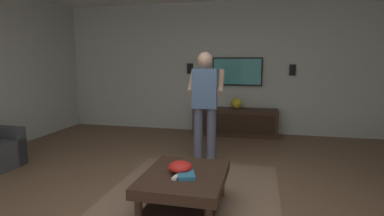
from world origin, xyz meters
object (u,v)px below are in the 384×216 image
at_px(book, 186,175).
at_px(wall_speaker_left, 292,70).
at_px(remote_white, 177,177).
at_px(vase_round, 237,103).
at_px(wall_speaker_right, 190,69).
at_px(person_standing, 205,100).
at_px(media_console, 235,122).
at_px(tv, 237,72).
at_px(bowl, 180,167).
at_px(coffee_table, 185,183).

bearing_deg(book, wall_speaker_left, -36.88).
xyz_separation_m(remote_white, vase_round, (3.53, -0.27, 0.25)).
distance_m(wall_speaker_left, wall_speaker_right, 2.11).
distance_m(person_standing, remote_white, 1.81).
height_order(person_standing, vase_round, person_standing).
bearing_deg(vase_round, wall_speaker_right, 78.41).
bearing_deg(person_standing, vase_round, -14.48).
bearing_deg(media_console, tv, 180.00).
relative_size(tv, vase_round, 4.70).
bearing_deg(wall_speaker_left, person_standing, 145.05).
xyz_separation_m(tv, wall_speaker_right, (0.01, 1.01, 0.06)).
distance_m(bowl, book, 0.14).
relative_size(bowl, book, 1.11).
xyz_separation_m(person_standing, bowl, (-1.57, -0.04, -0.48)).
relative_size(book, wall_speaker_right, 1.00).
bearing_deg(person_standing, remote_white, 177.51).
bearing_deg(media_console, book, -2.91).
xyz_separation_m(book, wall_speaker_left, (3.69, -1.27, 0.92)).
xyz_separation_m(wall_speaker_left, wall_speaker_right, (0.00, 2.11, 0.02)).
height_order(coffee_table, book, book).
bearing_deg(bowl, coffee_table, -111.51).
height_order(bowl, remote_white, bowl).
distance_m(coffee_table, wall_speaker_left, 3.97).
relative_size(bowl, wall_speaker_left, 1.11).
relative_size(coffee_table, vase_round, 4.55).
height_order(book, vase_round, vase_round).
distance_m(coffee_table, tv, 3.73).
height_order(media_console, wall_speaker_left, wall_speaker_left).
bearing_deg(wall_speaker_right, vase_round, -101.59).
bearing_deg(bowl, tv, -4.21).
distance_m(tv, book, 3.78).
height_order(tv, person_standing, person_standing).
bearing_deg(book, wall_speaker_right, -5.05).
xyz_separation_m(media_console, person_standing, (-1.75, 0.31, 0.66)).
bearing_deg(bowl, wall_speaker_right, 11.84).
distance_m(bowl, wall_speaker_left, 3.93).
relative_size(bowl, remote_white, 1.63).
relative_size(coffee_table, book, 4.55).
height_order(media_console, person_standing, person_standing).
xyz_separation_m(coffee_table, media_console, (3.35, -0.21, -0.02)).
relative_size(vase_round, wall_speaker_left, 1.00).
bearing_deg(media_console, remote_white, -4.18).
bearing_deg(coffee_table, person_standing, 3.30).
xyz_separation_m(person_standing, wall_speaker_left, (2.01, -1.40, 0.40)).
height_order(coffee_table, vase_round, vase_round).
relative_size(remote_white, wall_speaker_left, 0.68).
distance_m(bowl, wall_speaker_right, 3.77).
distance_m(remote_white, book, 0.09).
distance_m(tv, wall_speaker_right, 1.02).
xyz_separation_m(coffee_table, book, (-0.09, -0.04, 0.12)).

